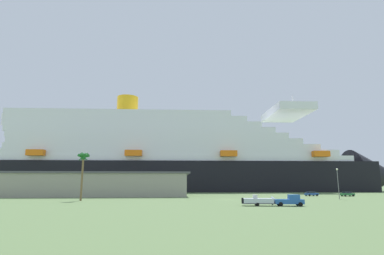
{
  "coord_description": "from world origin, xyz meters",
  "views": [
    {
      "loc": [
        -18.54,
        -82.56,
        4.45
      ],
      "look_at": [
        -5.37,
        40.73,
        27.37
      ],
      "focal_mm": 28.16,
      "sensor_mm": 36.0,
      "label": 1
    }
  ],
  "objects_px": {
    "cruise_ship": "(178,160)",
    "small_boat_on_trailer": "(262,201)",
    "parked_car_green_wagon": "(347,194)",
    "street_lamp": "(338,179)",
    "palm_tree": "(83,161)",
    "parked_car_blue_suv": "(311,194)",
    "pickup_truck": "(290,201)",
    "parked_car_black_coupe": "(160,194)"
  },
  "relations": [
    {
      "from": "cruise_ship",
      "to": "pickup_truck",
      "type": "bearing_deg",
      "value": -81.02
    },
    {
      "from": "parked_car_blue_suv",
      "to": "street_lamp",
      "type": "bearing_deg",
      "value": -98.27
    },
    {
      "from": "palm_tree",
      "to": "parked_car_green_wagon",
      "type": "bearing_deg",
      "value": 11.31
    },
    {
      "from": "street_lamp",
      "to": "parked_car_green_wagon",
      "type": "height_order",
      "value": "street_lamp"
    },
    {
      "from": "parked_car_blue_suv",
      "to": "parked_car_green_wagon",
      "type": "bearing_deg",
      "value": -20.45
    },
    {
      "from": "cruise_ship",
      "to": "palm_tree",
      "type": "height_order",
      "value": "cruise_ship"
    },
    {
      "from": "pickup_truck",
      "to": "parked_car_blue_suv",
      "type": "relative_size",
      "value": 1.23
    },
    {
      "from": "palm_tree",
      "to": "street_lamp",
      "type": "relative_size",
      "value": 1.44
    },
    {
      "from": "cruise_ship",
      "to": "parked_car_green_wagon",
      "type": "bearing_deg",
      "value": -49.27
    },
    {
      "from": "parked_car_black_coupe",
      "to": "parked_car_blue_suv",
      "type": "bearing_deg",
      "value": -2.1
    },
    {
      "from": "parked_car_black_coupe",
      "to": "palm_tree",
      "type": "bearing_deg",
      "value": -131.73
    },
    {
      "from": "small_boat_on_trailer",
      "to": "parked_car_green_wagon",
      "type": "distance_m",
      "value": 58.07
    },
    {
      "from": "pickup_truck",
      "to": "parked_car_green_wagon",
      "type": "relative_size",
      "value": 1.33
    },
    {
      "from": "cruise_ship",
      "to": "small_boat_on_trailer",
      "type": "xyz_separation_m",
      "value": [
        10.74,
        -101.46,
        -15.52
      ]
    },
    {
      "from": "palm_tree",
      "to": "parked_car_blue_suv",
      "type": "relative_size",
      "value": 2.58
    },
    {
      "from": "cruise_ship",
      "to": "palm_tree",
      "type": "relative_size",
      "value": 19.13
    },
    {
      "from": "small_boat_on_trailer",
      "to": "parked_car_blue_suv",
      "type": "bearing_deg",
      "value": 52.77
    },
    {
      "from": "street_lamp",
      "to": "pickup_truck",
      "type": "bearing_deg",
      "value": -137.46
    },
    {
      "from": "parked_car_black_coupe",
      "to": "small_boat_on_trailer",
      "type": "bearing_deg",
      "value": -65.86
    },
    {
      "from": "parked_car_green_wagon",
      "to": "parked_car_black_coupe",
      "type": "relative_size",
      "value": 0.97
    },
    {
      "from": "pickup_truck",
      "to": "small_boat_on_trailer",
      "type": "relative_size",
      "value": 0.73
    },
    {
      "from": "parked_car_green_wagon",
      "to": "parked_car_blue_suv",
      "type": "distance_m",
      "value": 11.47
    },
    {
      "from": "palm_tree",
      "to": "street_lamp",
      "type": "distance_m",
      "value": 69.69
    },
    {
      "from": "pickup_truck",
      "to": "parked_car_black_coupe",
      "type": "relative_size",
      "value": 1.3
    },
    {
      "from": "small_boat_on_trailer",
      "to": "parked_car_black_coupe",
      "type": "distance_m",
      "value": 48.98
    },
    {
      "from": "small_boat_on_trailer",
      "to": "street_lamp",
      "type": "bearing_deg",
      "value": 35.62
    },
    {
      "from": "cruise_ship",
      "to": "parked_car_black_coupe",
      "type": "relative_size",
      "value": 52.01
    },
    {
      "from": "small_boat_on_trailer",
      "to": "parked_car_green_wagon",
      "type": "height_order",
      "value": "small_boat_on_trailer"
    },
    {
      "from": "pickup_truck",
      "to": "parked_car_blue_suv",
      "type": "distance_m",
      "value": 51.4
    },
    {
      "from": "palm_tree",
      "to": "parked_car_green_wagon",
      "type": "relative_size",
      "value": 2.8
    },
    {
      "from": "palm_tree",
      "to": "parked_car_green_wagon",
      "type": "height_order",
      "value": "palm_tree"
    },
    {
      "from": "cruise_ship",
      "to": "street_lamp",
      "type": "relative_size",
      "value": 27.53
    },
    {
      "from": "parked_car_green_wagon",
      "to": "parked_car_blue_suv",
      "type": "height_order",
      "value": "same"
    },
    {
      "from": "street_lamp",
      "to": "parked_car_blue_suv",
      "type": "relative_size",
      "value": 1.79
    },
    {
      "from": "pickup_truck",
      "to": "palm_tree",
      "type": "xyz_separation_m",
      "value": [
        -45.63,
        23.0,
        9.1
      ]
    },
    {
      "from": "cruise_ship",
      "to": "small_boat_on_trailer",
      "type": "relative_size",
      "value": 29.33
    },
    {
      "from": "cruise_ship",
      "to": "parked_car_black_coupe",
      "type": "height_order",
      "value": "cruise_ship"
    },
    {
      "from": "cruise_ship",
      "to": "small_boat_on_trailer",
      "type": "distance_m",
      "value": 103.2
    },
    {
      "from": "cruise_ship",
      "to": "parked_car_green_wagon",
      "type": "xyz_separation_m",
      "value": [
        53.98,
        -62.69,
        -15.65
      ]
    },
    {
      "from": "parked_car_blue_suv",
      "to": "parked_car_black_coupe",
      "type": "bearing_deg",
      "value": 177.9
    },
    {
      "from": "parked_car_black_coupe",
      "to": "pickup_truck",
      "type": "bearing_deg",
      "value": -60.83
    },
    {
      "from": "pickup_truck",
      "to": "parked_car_blue_suv",
      "type": "bearing_deg",
      "value": 58.23
    }
  ]
}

